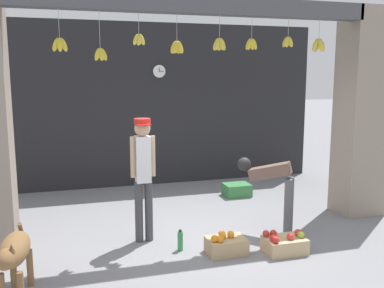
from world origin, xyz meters
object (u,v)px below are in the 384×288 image
fruit_crate_oranges (226,245)px  fruit_crate_apples (285,244)px  dog (14,253)px  shopkeeper (143,169)px  water_bottle (180,241)px  produce_box_green (237,190)px  wall_clock (159,71)px  worker_stooping (273,184)px

fruit_crate_oranges → fruit_crate_apples: (0.75, -0.19, 0.00)m
dog → shopkeeper: shopkeeper is taller
shopkeeper → water_bottle: shopkeeper is taller
fruit_crate_oranges → produce_box_green: size_ratio=1.02×
fruit_crate_apples → fruit_crate_oranges: bearing=166.1°
fruit_crate_oranges → wall_clock: size_ratio=1.85×
shopkeeper → produce_box_green: bearing=-141.2°
fruit_crate_oranges → fruit_crate_apples: size_ratio=0.95×
dog → fruit_crate_oranges: bearing=106.0°
dog → shopkeeper: bearing=133.2°
fruit_crate_apples → water_bottle: bearing=160.4°
shopkeeper → fruit_crate_oranges: bearing=141.5°
dog → worker_stooping: size_ratio=0.96×
dog → wall_clock: 5.27m
fruit_crate_oranges → water_bottle: bearing=153.1°
dog → wall_clock: bearing=155.1°
dog → fruit_crate_oranges: 2.57m
fruit_crate_apples → produce_box_green: 2.68m
shopkeeper → fruit_crate_oranges: 1.50m
dog → water_bottle: bearing=116.3°
dog → worker_stooping: bearing=111.5°
produce_box_green → water_bottle: bearing=-127.8°
water_bottle → dog: bearing=-158.4°
dog → produce_box_green: (3.65, 2.97, -0.40)m
dog → fruit_crate_oranges: (2.49, 0.50, -0.40)m
dog → wall_clock: wall_clock is taller
water_bottle → fruit_crate_apples: bearing=-19.6°
shopkeeper → water_bottle: (0.40, -0.46, -0.90)m
fruit_crate_oranges → wall_clock: wall_clock is taller
fruit_crate_apples → wall_clock: 4.64m
fruit_crate_oranges → wall_clock: bearing=90.8°
produce_box_green → wall_clock: bearing=132.7°
fruit_crate_oranges → shopkeeper: bearing=142.2°
dog → produce_box_green: bearing=133.7°
shopkeeper → fruit_crate_oranges: shopkeeper is taller
shopkeeper → worker_stooping: shopkeeper is taller
dog → water_bottle: 2.13m
fruit_crate_apples → dog: bearing=-174.5°
worker_stooping → water_bottle: (-1.47, -0.26, -0.60)m
fruit_crate_apples → wall_clock: bearing=101.4°
water_bottle → wall_clock: wall_clock is taller
worker_stooping → fruit_crate_apples: size_ratio=2.07×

